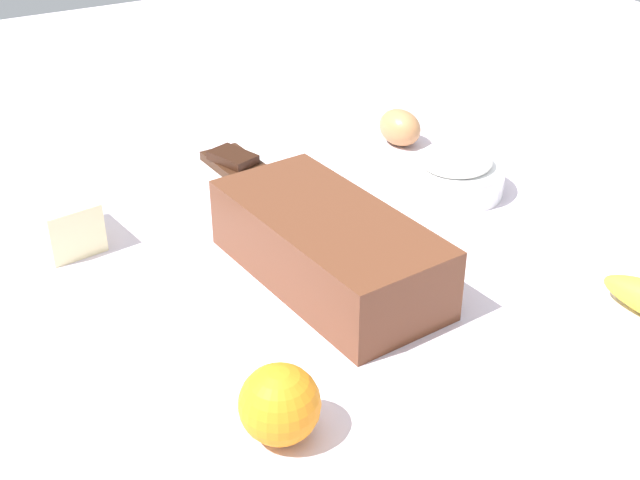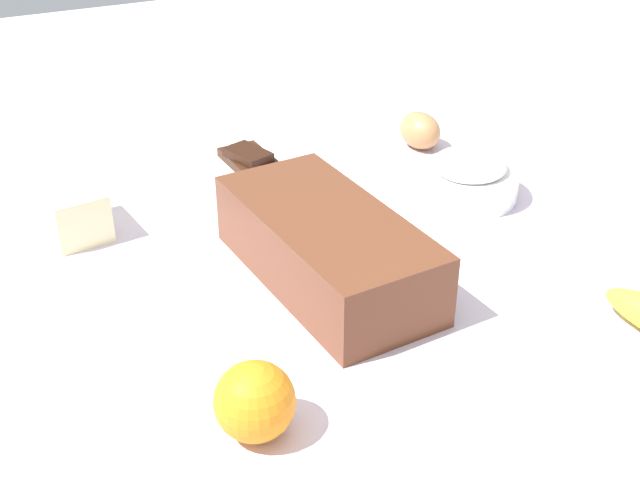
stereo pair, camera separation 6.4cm
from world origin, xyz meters
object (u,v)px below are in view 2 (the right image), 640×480
butter_block (73,211)px  chocolate_plate (249,164)px  flour_bowl (468,177)px  egg_near_butter (420,130)px  orange_fruit (255,401)px  loaf_pan (325,246)px

butter_block → chocolate_plate: (-0.07, 0.25, -0.02)m
flour_bowl → egg_near_butter: size_ratio=1.80×
flour_bowl → orange_fruit: orange_fruit is taller
flour_bowl → butter_block: bearing=-104.4°
butter_block → orange_fruit: bearing=9.7°
loaf_pan → egg_near_butter: (-0.26, 0.28, -0.02)m
loaf_pan → egg_near_butter: 0.38m
loaf_pan → orange_fruit: 0.24m
chocolate_plate → flour_bowl: bearing=49.5°
loaf_pan → flour_bowl: size_ratio=2.28×
egg_near_butter → butter_block: bearing=-85.4°
loaf_pan → egg_near_butter: size_ratio=4.11×
orange_fruit → butter_block: 0.41m
orange_fruit → egg_near_butter: bearing=136.1°
orange_fruit → egg_near_butter: 0.62m
orange_fruit → chocolate_plate: bearing=159.4°
butter_block → egg_near_butter: butter_block is taller
flour_bowl → orange_fruit: bearing=-54.8°
flour_bowl → chocolate_plate: 0.30m
flour_bowl → chocolate_plate: bearing=-130.5°
loaf_pan → flour_bowl: 0.27m
chocolate_plate → orange_fruit: bearing=-20.6°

